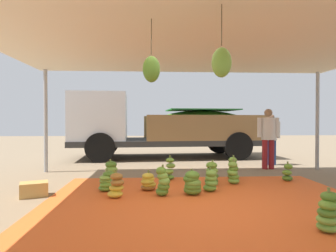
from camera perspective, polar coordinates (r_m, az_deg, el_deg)
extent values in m
plane|color=#7F6B51|center=(7.87, 3.66, -9.15)|extent=(40.00, 40.00, 0.00)
cube|color=#E05B23|center=(4.98, 7.99, -15.06)|extent=(5.55, 4.62, 0.01)
cylinder|color=#9EA0A5|center=(8.49, -22.98, 0.95)|extent=(0.10, 0.10, 2.78)
cylinder|color=#9EA0A5|center=(9.29, 27.39, 0.91)|extent=(0.10, 0.10, 2.78)
cube|color=beige|center=(5.00, 8.06, 17.61)|extent=(8.00, 7.00, 0.06)
cylinder|color=#4C422D|center=(3.73, 10.54, 19.00)|extent=(0.01, 0.01, 0.50)
ellipsoid|color=#6B9E38|center=(3.61, 10.52, 12.22)|extent=(0.24, 0.24, 0.36)
cylinder|color=#4C422D|center=(4.15, -3.30, 17.18)|extent=(0.01, 0.01, 0.49)
ellipsoid|color=#518428|center=(4.04, -3.29, 11.13)|extent=(0.24, 0.24, 0.36)
ellipsoid|color=#6B9E38|center=(6.57, 12.83, -10.49)|extent=(0.34, 0.34, 0.14)
ellipsoid|color=#60932D|center=(6.57, 12.87, -9.72)|extent=(0.30, 0.30, 0.14)
ellipsoid|color=#75A83D|center=(6.52, 12.65, -9.01)|extent=(0.30, 0.30, 0.14)
ellipsoid|color=#60932D|center=(6.54, 12.81, -8.21)|extent=(0.25, 0.25, 0.14)
ellipsoid|color=#75A83D|center=(6.49, 12.66, -7.49)|extent=(0.28, 0.28, 0.14)
cylinder|color=olive|center=(6.48, 12.82, -6.96)|extent=(0.04, 0.04, 0.12)
ellipsoid|color=#996628|center=(5.86, -3.95, -11.93)|extent=(0.41, 0.41, 0.12)
ellipsoid|color=gold|center=(5.84, -3.73, -11.42)|extent=(0.33, 0.33, 0.12)
ellipsoid|color=gold|center=(5.81, -4.06, -10.93)|extent=(0.32, 0.32, 0.12)
ellipsoid|color=gold|center=(5.84, -3.90, -10.32)|extent=(0.32, 0.32, 0.12)
ellipsoid|color=gold|center=(5.81, -3.99, -9.82)|extent=(0.31, 0.31, 0.12)
cylinder|color=olive|center=(5.79, -3.86, -9.25)|extent=(0.04, 0.04, 0.12)
ellipsoid|color=#477523|center=(7.26, 22.47, -9.48)|extent=(0.30, 0.30, 0.13)
ellipsoid|color=#60932D|center=(7.22, 22.42, -8.48)|extent=(0.30, 0.30, 0.13)
ellipsoid|color=#60932D|center=(7.25, 22.64, -7.41)|extent=(0.25, 0.25, 0.13)
cylinder|color=olive|center=(7.23, 22.54, -6.95)|extent=(0.04, 0.04, 0.12)
ellipsoid|color=gold|center=(5.39, -10.40, -13.03)|extent=(0.32, 0.32, 0.13)
ellipsoid|color=gold|center=(5.40, -10.15, -11.88)|extent=(0.35, 0.35, 0.13)
ellipsoid|color=#996628|center=(5.34, -9.96, -10.90)|extent=(0.32, 0.32, 0.13)
ellipsoid|color=#996628|center=(5.33, -10.11, -9.78)|extent=(0.32, 0.32, 0.13)
cylinder|color=olive|center=(5.34, -10.24, -9.11)|extent=(0.04, 0.04, 0.12)
ellipsoid|color=#6B9E38|center=(4.26, 29.00, -16.99)|extent=(0.36, 0.36, 0.13)
ellipsoid|color=#75A83D|center=(4.21, 28.88, -15.87)|extent=(0.35, 0.35, 0.13)
ellipsoid|color=#477523|center=(4.18, 28.97, -14.69)|extent=(0.29, 0.29, 0.13)
ellipsoid|color=#60932D|center=(4.15, 29.08, -13.47)|extent=(0.23, 0.23, 0.13)
ellipsoid|color=#477523|center=(4.18, 29.29, -12.08)|extent=(0.29, 0.29, 0.13)
cylinder|color=olive|center=(4.14, 29.13, -11.35)|extent=(0.04, 0.04, 0.12)
ellipsoid|color=#60932D|center=(5.91, -12.17, -11.85)|extent=(0.38, 0.38, 0.12)
ellipsoid|color=#60932D|center=(5.89, -12.02, -11.24)|extent=(0.30, 0.30, 0.12)
ellipsoid|color=#6B9E38|center=(5.90, -12.11, -10.55)|extent=(0.30, 0.30, 0.12)
ellipsoid|color=#75A83D|center=(5.87, -12.17, -9.96)|extent=(0.35, 0.35, 0.12)
ellipsoid|color=#477523|center=(5.88, -11.60, -9.28)|extent=(0.30, 0.30, 0.12)
cylinder|color=olive|center=(5.85, -11.91, -8.73)|extent=(0.04, 0.04, 0.12)
ellipsoid|color=#75A83D|center=(6.58, -11.40, -10.35)|extent=(0.43, 0.43, 0.16)
ellipsoid|color=#518428|center=(6.57, -11.18, -9.40)|extent=(0.40, 0.40, 0.16)
ellipsoid|color=#75A83D|center=(6.56, -11.09, -8.45)|extent=(0.32, 0.32, 0.16)
ellipsoid|color=#477523|center=(6.57, -11.17, -7.48)|extent=(0.35, 0.35, 0.16)
cylinder|color=olive|center=(6.54, -11.30, -6.99)|extent=(0.04, 0.04, 0.12)
ellipsoid|color=#60932D|center=(5.82, 8.23, -11.96)|extent=(0.36, 0.36, 0.14)
ellipsoid|color=#6B9E38|center=(5.80, 8.57, -11.07)|extent=(0.34, 0.34, 0.14)
ellipsoid|color=#75A83D|center=(5.79, 8.49, -10.15)|extent=(0.29, 0.29, 0.14)
ellipsoid|color=#6B9E38|center=(5.76, 8.53, -9.28)|extent=(0.29, 0.29, 0.14)
cylinder|color=olive|center=(5.75, 8.28, -8.68)|extent=(0.04, 0.04, 0.12)
ellipsoid|color=#518428|center=(5.43, -1.17, -12.77)|extent=(0.27, 0.27, 0.16)
ellipsoid|color=#518428|center=(5.40, -0.88, -11.83)|extent=(0.32, 0.32, 0.16)
ellipsoid|color=#75A83D|center=(5.36, -0.72, -10.89)|extent=(0.28, 0.28, 0.16)
ellipsoid|color=#75A83D|center=(5.36, -1.06, -9.86)|extent=(0.23, 0.23, 0.16)
ellipsoid|color=#60932D|center=(5.35, -1.36, -8.87)|extent=(0.27, 0.27, 0.16)
cylinder|color=olive|center=(5.32, -1.04, -8.27)|extent=(0.04, 0.04, 0.12)
ellipsoid|color=#518428|center=(5.54, 4.85, -12.44)|extent=(0.39, 0.39, 0.17)
ellipsoid|color=#518428|center=(5.51, 4.91, -11.78)|extent=(0.45, 0.45, 0.17)
ellipsoid|color=#6B9E38|center=(5.48, 4.95, -11.09)|extent=(0.32, 0.32, 0.17)
ellipsoid|color=#518428|center=(5.48, 4.53, -10.36)|extent=(0.40, 0.40, 0.17)
ellipsoid|color=#518428|center=(5.45, 4.82, -9.67)|extent=(0.38, 0.38, 0.17)
cylinder|color=olive|center=(5.46, 4.68, -9.02)|extent=(0.04, 0.04, 0.12)
ellipsoid|color=#518428|center=(6.86, 0.18, -10.05)|extent=(0.35, 0.35, 0.12)
ellipsoid|color=#75A83D|center=(6.84, 0.15, -8.97)|extent=(0.32, 0.32, 0.12)
ellipsoid|color=#75A83D|center=(6.86, 0.54, -7.84)|extent=(0.29, 0.29, 0.12)
ellipsoid|color=#60932D|center=(6.82, 0.41, -6.78)|extent=(0.29, 0.29, 0.12)
cylinder|color=olive|center=(6.81, 0.37, -6.28)|extent=(0.04, 0.04, 0.12)
ellipsoid|color=#518428|center=(7.08, 12.66, -9.61)|extent=(0.32, 0.32, 0.15)
ellipsoid|color=#75A83D|center=(7.10, 12.51, -8.83)|extent=(0.29, 0.29, 0.15)
ellipsoid|color=#518428|center=(7.05, 12.81, -8.13)|extent=(0.24, 0.24, 0.15)
ellipsoid|color=#75A83D|center=(7.06, 12.63, -7.35)|extent=(0.21, 0.21, 0.15)
ellipsoid|color=#6B9E38|center=(7.05, 12.63, -6.59)|extent=(0.22, 0.22, 0.15)
cylinder|color=olive|center=(7.03, 12.79, -6.12)|extent=(0.04, 0.04, 0.12)
ellipsoid|color=#477523|center=(6.41, 8.56, -10.66)|extent=(0.32, 0.32, 0.16)
ellipsoid|color=#477523|center=(6.38, 8.70, -9.69)|extent=(0.32, 0.32, 0.16)
ellipsoid|color=#75A83D|center=(6.37, 8.68, -8.68)|extent=(0.27, 0.27, 0.16)
ellipsoid|color=#60932D|center=(6.34, 8.61, -7.69)|extent=(0.34, 0.34, 0.16)
cylinder|color=olive|center=(6.33, 8.79, -7.16)|extent=(0.04, 0.04, 0.12)
cube|color=#2D2D2D|center=(11.09, -0.15, -3.09)|extent=(7.17, 2.92, 0.20)
cube|color=silver|center=(11.06, -13.31, 1.80)|extent=(2.11, 2.41, 1.70)
cube|color=#232D38|center=(11.22, -18.38, 3.50)|extent=(0.15, 1.99, 0.75)
cube|color=olive|center=(10.13, 8.18, -0.37)|extent=(4.36, 0.35, 0.90)
cube|color=olive|center=(12.47, 5.31, -0.12)|extent=(4.36, 0.35, 0.90)
cube|color=olive|center=(11.97, 16.61, -0.20)|extent=(0.23, 2.49, 0.90)
ellipsoid|color=#518428|center=(11.29, 6.60, 0.26)|extent=(3.96, 2.32, 1.10)
cube|color=#237533|center=(11.30, 6.60, 3.14)|extent=(2.73, 2.05, 0.04)
cylinder|color=black|center=(9.94, -13.22, -4.16)|extent=(1.02, 0.34, 1.00)
cylinder|color=black|center=(12.21, -12.02, -3.21)|extent=(1.02, 0.34, 1.00)
cylinder|color=black|center=(10.54, 13.65, -3.87)|extent=(1.02, 0.34, 1.00)
cylinder|color=black|center=(12.70, 10.03, -3.05)|extent=(1.02, 0.34, 1.00)
cylinder|color=maroon|center=(8.82, 18.57, -5.32)|extent=(0.16, 0.16, 0.85)
cylinder|color=maroon|center=(8.90, 19.71, -5.27)|extent=(0.16, 0.16, 0.85)
cylinder|color=silver|center=(8.81, 19.17, -0.49)|extent=(0.39, 0.39, 0.64)
cylinder|color=silver|center=(8.72, 17.61, -0.27)|extent=(0.12, 0.12, 0.57)
cylinder|color=silver|center=(8.91, 20.69, -0.26)|extent=(0.12, 0.12, 0.57)
sphere|color=#936B4C|center=(8.81, 19.18, 2.47)|extent=(0.23, 0.23, 0.23)
cylinder|color=navy|center=(9.67, 19.15, -4.97)|extent=(0.15, 0.15, 0.78)
cylinder|color=navy|center=(9.74, 20.11, -4.94)|extent=(0.15, 0.15, 0.78)
cylinder|color=silver|center=(9.66, 19.65, -0.92)|extent=(0.36, 0.36, 0.59)
cylinder|color=silver|center=(9.57, 18.35, -0.73)|extent=(0.11, 0.11, 0.52)
cylinder|color=silver|center=(9.76, 20.93, -0.72)|extent=(0.11, 0.11, 0.52)
sphere|color=brown|center=(9.66, 19.67, 1.57)|extent=(0.21, 0.21, 0.21)
cube|color=#B78947|center=(5.95, -24.92, -11.25)|extent=(0.57, 0.49, 0.26)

